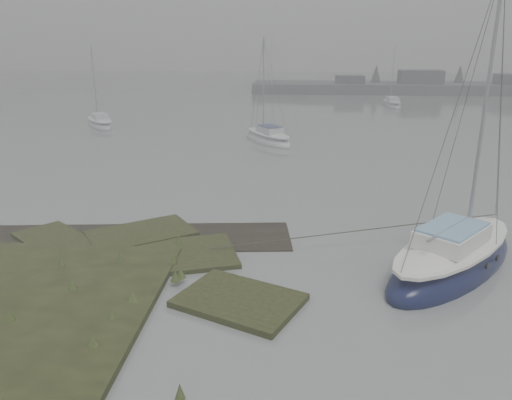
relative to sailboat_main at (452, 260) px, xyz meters
name	(u,v)px	position (x,y,z in m)	size (l,w,h in m)	color
ground	(271,129)	(-7.54, 27.61, -0.33)	(160.00, 160.00, 0.00)	slate
far_shoreline	(466,87)	(19.30, 59.51, 0.52)	(60.00, 8.00, 4.15)	#4C4F51
sailboat_main	(452,260)	(0.00, 0.00, 0.00)	(6.88, 7.40, 10.76)	#0C1133
sailboat_white	(268,139)	(-7.43, 21.58, -0.08)	(4.82, 6.01, 8.33)	silver
sailboat_far_a	(100,124)	(-22.92, 27.56, -0.09)	(4.53, 5.55, 7.72)	#AEB3B9
sailboat_far_b	(392,104)	(5.88, 43.71, -0.10)	(2.06, 5.36, 7.43)	#B4B8BF
sailboat_far_c	(276,91)	(-8.24, 57.84, -0.10)	(5.65, 3.84, 7.63)	#B3B7BE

